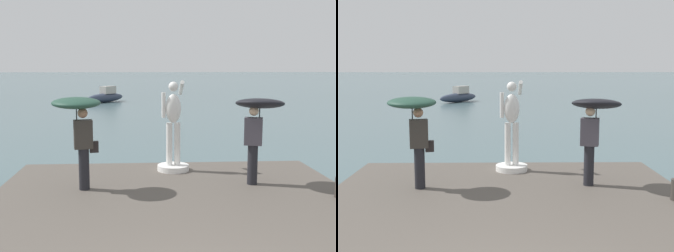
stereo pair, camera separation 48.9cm
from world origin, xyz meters
The scene contains 5 objects.
ground_plane centered at (0.00, 40.00, 0.00)m, with size 400.00×400.00×0.00m, color #4C666B.
statue_white_figure centered at (0.14, 6.71, 1.26)m, with size 0.79×0.96×2.24m.
onlooker_left centered at (-1.94, 5.16, 1.93)m, with size 1.20×1.21×1.97m.
onlooker_right centered at (1.88, 5.34, 1.92)m, with size 1.33×1.35×1.96m.
boat_near centered at (-3.60, 32.64, 0.48)m, with size 3.36×4.12×1.35m.
Camera 1 is at (-0.65, -3.70, 2.97)m, focal length 45.66 mm.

